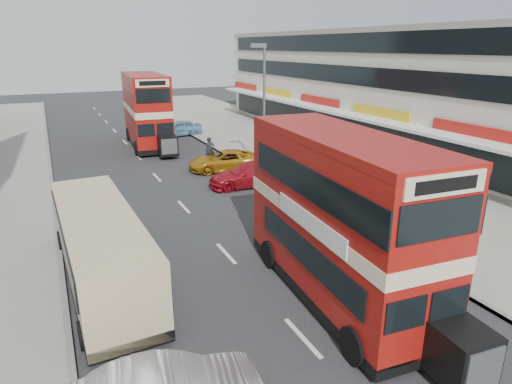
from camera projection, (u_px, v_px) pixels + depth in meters
ground at (344, 383)px, 11.02m from camera, size 160.00×160.00×0.00m
road_surface at (157, 177)px, 28.20m from camera, size 12.00×90.00×0.01m
pavement_right at (317, 157)px, 33.02m from camera, size 12.00×90.00×0.15m
kerb_left at (53, 189)px, 25.71m from camera, size 0.20×90.00×0.16m
kerb_right at (245, 166)px, 30.64m from camera, size 0.20×90.00×0.16m
commercial_row at (388, 88)px, 36.50m from camera, size 9.90×46.20×9.30m
street_lamp at (263, 100)px, 27.61m from camera, size 1.00×0.20×8.12m
bus_main at (340, 218)px, 14.02m from camera, size 3.26×9.79×5.30m
bus_second at (147, 110)px, 36.21m from camera, size 3.45×10.41×5.64m
coach at (101, 245)px, 15.30m from camera, size 2.69×9.26×2.43m
car_right_a at (249, 175)px, 26.30m from camera, size 4.91×2.33×1.38m
car_right_b at (225, 161)px, 29.64m from camera, size 5.07×2.86×1.34m
car_right_c at (179, 128)px, 40.92m from camera, size 4.28×1.76×1.45m
pedestrian_near at (308, 163)px, 27.63m from camera, size 0.77×0.68×1.76m
cyclist at (210, 158)px, 30.28m from camera, size 0.82×1.85×2.12m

